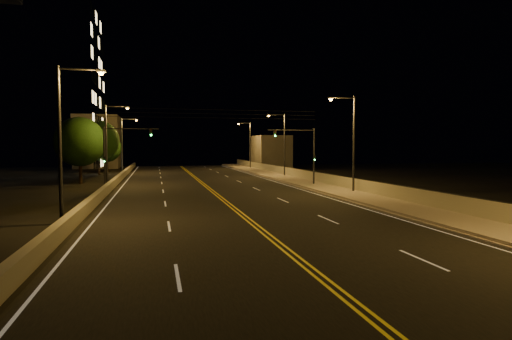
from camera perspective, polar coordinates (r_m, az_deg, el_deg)
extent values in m
plane|color=black|center=(14.06, 9.20, -14.47)|extent=(160.00, 160.00, 0.00)
cube|color=black|center=(33.05, -4.18, -4.17)|extent=(18.00, 120.00, 0.02)
cube|color=gray|center=(36.32, 12.92, -3.35)|extent=(3.60, 120.00, 0.30)
cube|color=gray|center=(35.55, 10.21, -3.58)|extent=(0.14, 120.00, 0.15)
cube|color=#A29D87|center=(37.01, 15.23, -2.25)|extent=(0.30, 120.00, 1.00)
cube|color=#A29D87|center=(32.89, -20.71, -3.74)|extent=(0.45, 120.00, 0.78)
cube|color=slate|center=(82.93, 1.89, 2.44)|extent=(6.00, 10.00, 6.21)
cube|color=slate|center=(87.81, -20.38, 3.55)|extent=(8.00, 8.00, 10.09)
cylinder|color=black|center=(36.96, 15.24, -1.43)|extent=(0.06, 120.00, 0.06)
cube|color=silver|center=(32.83, -19.22, -4.37)|extent=(0.12, 116.00, 0.00)
cube|color=silver|center=(35.42, 9.72, -3.69)|extent=(0.12, 116.00, 0.00)
cube|color=gold|center=(33.03, -4.44, -4.15)|extent=(0.12, 116.00, 0.00)
cube|color=gold|center=(33.07, -3.93, -4.14)|extent=(0.12, 116.00, 0.00)
cube|color=silver|center=(14.52, -10.41, -13.81)|extent=(0.12, 3.00, 0.00)
cube|color=silver|center=(23.27, -11.52, -7.34)|extent=(0.12, 3.00, 0.00)
cube|color=silver|center=(32.16, -12.01, -4.42)|extent=(0.12, 3.00, 0.00)
cube|color=silver|center=(41.10, -12.28, -2.76)|extent=(0.12, 3.00, 0.00)
cube|color=silver|center=(50.06, -12.46, -1.70)|extent=(0.12, 3.00, 0.00)
cube|color=silver|center=(59.03, -12.58, -0.96)|extent=(0.12, 3.00, 0.00)
cube|color=silver|center=(68.01, -12.67, -0.42)|extent=(0.12, 3.00, 0.00)
cube|color=silver|center=(76.99, -12.74, 0.00)|extent=(0.12, 3.00, 0.00)
cube|color=silver|center=(85.98, -12.79, 0.33)|extent=(0.12, 3.00, 0.00)
cube|color=silver|center=(17.42, 21.31, -11.09)|extent=(0.12, 3.00, 0.00)
cube|color=silver|center=(25.18, 9.55, -6.51)|extent=(0.12, 3.00, 0.00)
cube|color=silver|center=(33.57, 3.58, -4.03)|extent=(0.12, 3.00, 0.00)
cube|color=silver|center=(42.21, 0.04, -2.53)|extent=(0.12, 3.00, 0.00)
cube|color=silver|center=(50.97, -2.29, -1.54)|extent=(0.12, 3.00, 0.00)
cube|color=silver|center=(59.81, -3.93, -0.84)|extent=(0.12, 3.00, 0.00)
cube|color=silver|center=(68.68, -5.14, -0.31)|extent=(0.12, 3.00, 0.00)
cube|color=silver|center=(77.59, -6.08, 0.09)|extent=(0.12, 3.00, 0.00)
cube|color=silver|center=(86.52, -6.82, 0.41)|extent=(0.12, 3.00, 0.00)
cylinder|color=#2D2D33|center=(38.47, 12.92, 3.19)|extent=(0.20, 0.20, 8.58)
cylinder|color=#2D2D33|center=(38.22, 11.50, 9.43)|extent=(2.20, 0.12, 0.12)
cube|color=#2D2D33|center=(37.77, 9.96, 9.41)|extent=(0.50, 0.25, 0.14)
sphere|color=#FF9E2D|center=(37.76, 9.96, 9.26)|extent=(0.28, 0.28, 0.28)
cylinder|color=#2D2D33|center=(57.75, 3.83, 3.26)|extent=(0.20, 0.20, 8.58)
cylinder|color=#2D2D33|center=(57.59, 2.79, 7.38)|extent=(2.20, 0.12, 0.12)
cube|color=#2D2D33|center=(57.29, 1.72, 7.33)|extent=(0.50, 0.25, 0.14)
sphere|color=#FF9E2D|center=(57.29, 1.72, 7.23)|extent=(0.28, 0.28, 0.28)
cylinder|color=#2D2D33|center=(78.42, -0.76, 3.26)|extent=(0.20, 0.20, 8.58)
cylinder|color=#2D2D33|center=(78.30, -1.56, 6.29)|extent=(2.20, 0.12, 0.12)
cube|color=#2D2D33|center=(78.08, -2.35, 6.24)|extent=(0.50, 0.25, 0.14)
sphere|color=#FF9E2D|center=(78.07, -2.35, 6.17)|extent=(0.28, 0.28, 0.28)
cylinder|color=#2D2D33|center=(25.51, -24.70, 2.99)|extent=(0.20, 0.20, 8.58)
cylinder|color=#2D2D33|center=(25.65, -22.46, 12.33)|extent=(2.20, 0.12, 0.12)
cube|color=#2D2D33|center=(25.50, -19.96, 12.28)|extent=(0.50, 0.25, 0.14)
sphere|color=#FF9E2D|center=(25.48, -19.96, 12.06)|extent=(0.28, 0.28, 0.28)
cylinder|color=#2D2D33|center=(47.86, -19.33, 3.09)|extent=(0.20, 0.20, 8.58)
cylinder|color=#2D2D33|center=(47.93, -18.11, 8.06)|extent=(2.20, 0.12, 0.12)
cube|color=#2D2D33|center=(47.85, -16.78, 8.01)|extent=(0.50, 0.25, 0.14)
sphere|color=#FF9E2D|center=(47.84, -16.78, 7.89)|extent=(0.28, 0.28, 0.28)
cylinder|color=#2D2D33|center=(69.60, -17.43, 3.11)|extent=(0.20, 0.20, 8.58)
cylinder|color=#2D2D33|center=(69.65, -16.58, 6.53)|extent=(2.20, 0.12, 0.12)
cube|color=#2D2D33|center=(69.59, -15.67, 6.49)|extent=(0.50, 0.25, 0.14)
sphere|color=#FF9E2D|center=(69.59, -15.67, 6.41)|extent=(0.28, 0.28, 0.28)
cylinder|color=#2D2D33|center=(45.13, 7.73, 1.66)|extent=(0.18, 0.18, 6.09)
cylinder|color=#2D2D33|center=(44.31, 4.73, 5.33)|extent=(5.00, 0.10, 0.10)
cube|color=black|center=(43.79, 2.54, 4.90)|extent=(0.28, 0.18, 0.80)
sphere|color=#19FF4C|center=(43.68, 2.58, 4.58)|extent=(0.14, 0.14, 0.14)
cube|color=black|center=(44.99, 7.80, 1.60)|extent=(0.22, 0.14, 0.55)
cylinder|color=#2D2D33|center=(42.40, -19.54, 1.40)|extent=(0.18, 0.18, 6.09)
cylinder|color=#2D2D33|center=(42.21, -16.23, 5.31)|extent=(5.00, 0.10, 0.10)
cube|color=black|center=(42.15, -13.83, 4.88)|extent=(0.28, 0.18, 0.80)
sphere|color=#19FF4C|center=(42.03, -13.83, 4.54)|extent=(0.14, 0.14, 0.14)
cube|color=black|center=(42.25, -19.56, 1.34)|extent=(0.22, 0.14, 0.55)
cylinder|color=black|center=(42.27, -6.27, 6.93)|extent=(22.00, 0.03, 0.03)
cylinder|color=black|center=(42.30, -6.27, 7.47)|extent=(22.00, 0.03, 0.03)
cylinder|color=black|center=(42.33, -6.27, 8.01)|extent=(22.00, 0.03, 0.03)
cube|color=slate|center=(67.99, -30.46, 9.28)|extent=(24.00, 15.00, 23.88)
cylinder|color=black|center=(51.97, -22.36, -0.26)|extent=(0.36, 0.36, 2.62)
sphere|color=black|center=(51.89, -22.44, 3.52)|extent=(5.54, 5.54, 5.54)
cylinder|color=black|center=(58.62, -22.33, -0.05)|extent=(0.36, 0.36, 2.31)
sphere|color=black|center=(58.54, -22.40, 2.90)|extent=(4.87, 4.87, 4.87)
cylinder|color=black|center=(66.74, -20.22, 0.58)|extent=(0.36, 0.36, 2.80)
sphere|color=black|center=(66.68, -20.28, 3.73)|extent=(5.92, 5.92, 5.92)
cylinder|color=black|center=(73.80, -19.22, 0.59)|extent=(0.36, 0.36, 2.18)
sphere|color=black|center=(73.73, -19.26, 2.80)|extent=(4.60, 4.60, 4.60)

